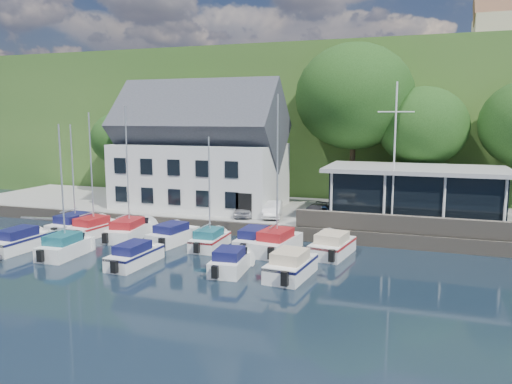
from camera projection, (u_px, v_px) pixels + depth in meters
ground at (190, 283)px, 26.69m from camera, size 180.00×180.00×0.00m
quay at (280, 214)px, 43.01m from camera, size 60.00×13.00×1.00m
quay_face at (256, 230)px, 36.92m from camera, size 60.00×0.30×1.00m
hillside at (353, 122)px, 83.59m from camera, size 160.00×75.00×16.00m
field_patch at (407, 75)px, 87.34m from camera, size 50.00×30.00×0.30m
harbor_building at (200, 157)px, 43.57m from camera, size 14.40×8.20×8.70m
club_pavilion at (415, 194)px, 37.74m from camera, size 13.20×7.20×4.10m
seawall at (428, 226)px, 33.33m from camera, size 18.00×0.50×1.20m
gangway at (55, 227)px, 40.35m from camera, size 1.20×6.00×1.40m
car_silver at (244, 208)px, 39.76m from camera, size 2.38×3.89×1.24m
car_white at (273, 209)px, 39.33m from camera, size 2.10×4.05×1.27m
car_dgrey at (316, 213)px, 37.83m from camera, size 2.34×4.37×1.20m
car_blue at (320, 213)px, 37.63m from camera, size 2.35×3.85×1.23m
flagpole at (394, 156)px, 34.78m from camera, size 2.45×0.20×10.21m
tree_0 at (121, 152)px, 52.06m from camera, size 6.10×6.10×8.34m
tree_1 at (175, 139)px, 49.86m from camera, size 8.20×8.20×11.21m
tree_3 at (353, 124)px, 44.79m from camera, size 10.50×10.50×14.35m
tree_4 at (422, 148)px, 42.95m from camera, size 7.64×7.64×10.43m
boat_r1_0 at (73, 173)px, 37.71m from camera, size 2.43×6.79×9.27m
boat_r1_1 at (92, 178)px, 36.91m from camera, size 2.74×6.32×8.75m
boat_r1_2 at (128, 178)px, 36.05m from camera, size 2.97×6.90×8.91m
boat_r1_3 at (173, 233)px, 35.20m from camera, size 2.87×6.10×1.43m
boat_r1_4 at (209, 187)px, 33.26m from camera, size 2.00×5.29×8.35m
boat_r1_5 at (255, 238)px, 33.63m from camera, size 1.88×6.14×1.49m
boat_r1_6 at (277, 180)px, 32.19m from camera, size 3.01×6.76×9.54m
boat_r1_7 at (332, 244)px, 32.00m from camera, size 3.03×5.97×1.52m
boat_r2_0 at (21, 239)px, 33.27m from camera, size 2.10×6.40×1.54m
boat_r2_1 at (62, 185)px, 31.23m from camera, size 2.25×5.61×9.13m
boat_r2_2 at (135, 253)px, 29.93m from camera, size 2.00×6.02×1.41m
boat_r2_3 at (230, 260)px, 28.57m from camera, size 2.27×5.05×1.41m
boat_r2_4 at (291, 263)px, 27.62m from camera, size 2.66×5.77×1.56m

